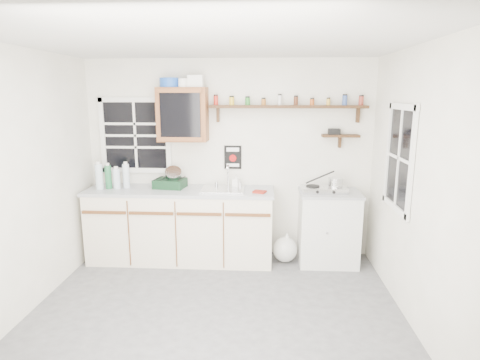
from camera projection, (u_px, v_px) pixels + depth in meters
name	position (u px, v px, depth m)	size (l,w,h in m)	color
room	(214.00, 188.00, 3.57)	(3.64, 3.24, 2.54)	#4B4B4D
main_cabinet	(181.00, 225.00, 5.04)	(2.31, 0.63, 0.92)	beige
right_cabinet	(328.00, 227.00, 4.95)	(0.73, 0.57, 0.91)	silver
sink	(223.00, 189.00, 4.91)	(0.52, 0.44, 0.29)	#BCBDC1
upper_cabinet	(183.00, 115.00, 4.89)	(0.60, 0.32, 0.65)	brown
upper_cabinet_clutter	(180.00, 82.00, 4.81)	(0.53, 0.24, 0.14)	#1B4BB1
spice_shelf	(288.00, 106.00, 4.86)	(1.91, 0.18, 0.34)	black
secondary_shelf	(339.00, 135.00, 4.91)	(0.45, 0.16, 0.24)	black
warning_sign	(233.00, 157.00, 5.11)	(0.22, 0.02, 0.30)	black
window_back	(135.00, 136.00, 5.12)	(0.93, 0.03, 0.98)	black
window_right	(400.00, 158.00, 3.96)	(0.03, 0.78, 1.08)	black
water_bottles	(112.00, 177.00, 4.95)	(0.39, 0.19, 0.34)	silver
dish_rack	(171.00, 181.00, 5.01)	(0.41, 0.33, 0.28)	black
soap_bottle	(236.00, 181.00, 5.01)	(0.08, 0.08, 0.17)	silver
rag	(260.00, 192.00, 4.77)	(0.14, 0.12, 0.02)	maroon
hotplate	(324.00, 189.00, 4.84)	(0.54, 0.30, 0.08)	#BCBDC1
saucepan	(335.00, 182.00, 4.81)	(0.43, 0.19, 0.18)	#BCBDC1
trash_bag	(285.00, 249.00, 5.00)	(0.36, 0.32, 0.41)	silver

